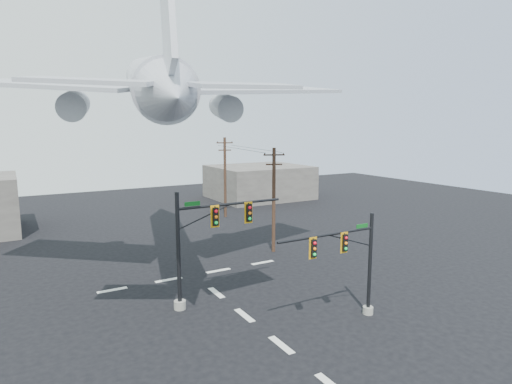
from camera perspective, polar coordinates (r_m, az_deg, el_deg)
ground at (r=23.37m, az=3.40°, el=-19.69°), size 120.00×120.00×0.00m
lane_markings at (r=27.52m, az=-2.91°, el=-15.08°), size 14.00×21.20×0.01m
signal_mast_near at (r=25.31m, az=12.68°, el=-9.34°), size 6.80×0.68×6.17m
signal_mast_far at (r=26.83m, az=-7.12°, el=-6.85°), size 7.49×0.80×7.29m
utility_pole_a at (r=37.63m, az=2.38°, el=-0.83°), size 1.78×0.78×9.28m
utility_pole_b at (r=52.28m, az=-4.15°, el=2.17°), size 1.91×0.77×9.79m
power_lines at (r=44.51m, az=-1.43°, el=5.83°), size 4.43×15.44×0.03m
airliner at (r=32.21m, az=-13.66°, el=13.98°), size 28.70×30.73×8.12m
building_right at (r=66.71m, az=0.41°, el=1.36°), size 14.00×12.00×5.00m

